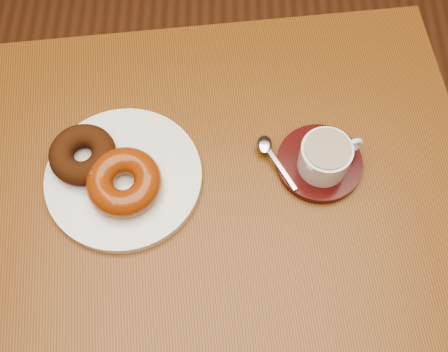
{
  "coord_description": "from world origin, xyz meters",
  "views": [
    {
      "loc": [
        -0.14,
        -0.31,
        1.61
      ],
      "look_at": [
        -0.14,
        0.07,
        0.82
      ],
      "focal_mm": 45.0,
      "sensor_mm": 36.0,
      "label": 1
    }
  ],
  "objects_px": {
    "cafe_table": "(213,211)",
    "donut_plate": "(124,177)",
    "coffee_cup": "(326,156)",
    "saucer": "(319,163)"
  },
  "relations": [
    {
      "from": "donut_plate",
      "to": "saucer",
      "type": "distance_m",
      "value": 0.32
    },
    {
      "from": "cafe_table",
      "to": "donut_plate",
      "type": "height_order",
      "value": "donut_plate"
    },
    {
      "from": "cafe_table",
      "to": "saucer",
      "type": "xyz_separation_m",
      "value": [
        0.17,
        0.03,
        0.13
      ]
    },
    {
      "from": "cafe_table",
      "to": "coffee_cup",
      "type": "height_order",
      "value": "coffee_cup"
    },
    {
      "from": "donut_plate",
      "to": "coffee_cup",
      "type": "xyz_separation_m",
      "value": [
        0.32,
        0.02,
        0.04
      ]
    },
    {
      "from": "donut_plate",
      "to": "coffee_cup",
      "type": "relative_size",
      "value": 2.43
    },
    {
      "from": "coffee_cup",
      "to": "cafe_table",
      "type": "bearing_deg",
      "value": 164.71
    },
    {
      "from": "saucer",
      "to": "cafe_table",
      "type": "bearing_deg",
      "value": -170.11
    },
    {
      "from": "saucer",
      "to": "coffee_cup",
      "type": "distance_m",
      "value": 0.04
    },
    {
      "from": "donut_plate",
      "to": "cafe_table",
      "type": "bearing_deg",
      "value": -0.71
    }
  ]
}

